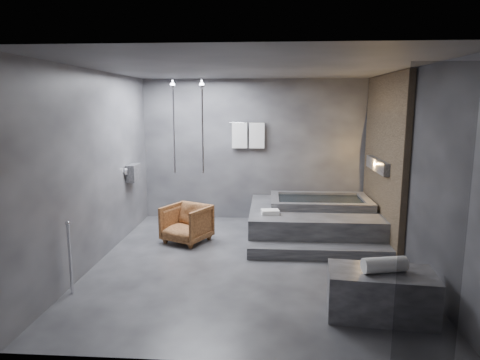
{
  "coord_description": "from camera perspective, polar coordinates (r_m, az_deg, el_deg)",
  "views": [
    {
      "loc": [
        0.27,
        -6.02,
        2.32
      ],
      "look_at": [
        -0.17,
        0.3,
        1.19
      ],
      "focal_mm": 32.0,
      "sensor_mm": 36.0,
      "label": 1
    }
  ],
  "objects": [
    {
      "name": "room",
      "position": [
        6.29,
        5.1,
        4.74
      ],
      "size": [
        5.0,
        5.04,
        2.82
      ],
      "color": "#2A2A2C",
      "rests_on": "ground"
    },
    {
      "name": "tub_deck",
      "position": [
        7.79,
        9.6,
        -5.41
      ],
      "size": [
        2.2,
        2.0,
        0.5
      ],
      "primitive_type": "cube",
      "color": "#2E2E31",
      "rests_on": "ground"
    },
    {
      "name": "tub_step",
      "position": [
        6.72,
        10.54,
        -9.42
      ],
      "size": [
        2.2,
        0.36,
        0.18
      ],
      "primitive_type": "cube",
      "color": "#2E2E31",
      "rests_on": "ground"
    },
    {
      "name": "concrete_bench",
      "position": [
        5.12,
        18.23,
        -14.17
      ],
      "size": [
        1.19,
        0.74,
        0.51
      ],
      "primitive_type": "cube",
      "rotation": [
        0.0,
        0.0,
        -0.1
      ],
      "color": "#353537",
      "rests_on": "ground"
    },
    {
      "name": "driftwood_chair",
      "position": [
        7.33,
        -7.13,
        -5.77
      ],
      "size": [
        0.92,
        0.93,
        0.64
      ],
      "primitive_type": "imported",
      "rotation": [
        0.0,
        0.0,
        -0.46
      ],
      "color": "#482612",
      "rests_on": "ground"
    },
    {
      "name": "rolled_towel",
      "position": [
        4.97,
        18.7,
        -10.66
      ],
      "size": [
        0.51,
        0.28,
        0.17
      ],
      "primitive_type": "cylinder",
      "rotation": [
        0.0,
        1.57,
        0.22
      ],
      "color": "white",
      "rests_on": "concrete_bench"
    },
    {
      "name": "deck_towel",
      "position": [
        7.16,
        4.04,
        -4.28
      ],
      "size": [
        0.32,
        0.25,
        0.08
      ],
      "primitive_type": "cube",
      "rotation": [
        0.0,
        0.0,
        0.15
      ],
      "color": "white",
      "rests_on": "tub_deck"
    }
  ]
}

